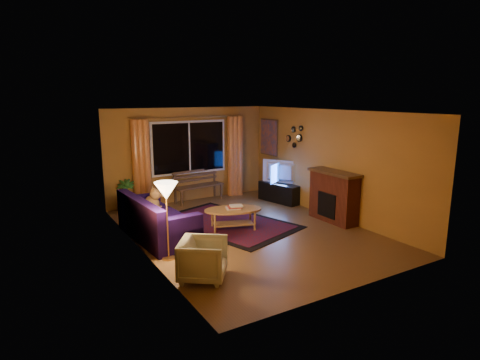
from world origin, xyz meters
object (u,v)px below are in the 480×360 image
bench (199,194)px  floor_lamp (167,222)px  sofa (157,217)px  tv_console (279,193)px  armchair (203,257)px  coffee_table (233,219)px

bench → floor_lamp: size_ratio=1.03×
sofa → tv_console: (3.76, 1.03, -0.18)m
sofa → tv_console: size_ratio=1.75×
sofa → armchair: sofa is taller
floor_lamp → armchair: bearing=-79.6°
bench → floor_lamp: bearing=-131.0°
coffee_table → tv_console: (2.18, 1.32, 0.03)m
bench → coffee_table: bearing=-106.1°
bench → floor_lamp: (-2.11, -3.29, 0.47)m
floor_lamp → sofa: bearing=79.9°
floor_lamp → tv_console: floor_lamp is taller
armchair → floor_lamp: 1.09m
sofa → coffee_table: size_ratio=1.72×
armchair → coffee_table: armchair is taller
sofa → tv_console: bearing=11.1°
sofa → armchair: (-0.01, -2.13, -0.07)m
floor_lamp → bench: bearing=57.4°
bench → sofa: bearing=-139.5°
sofa → armchair: bearing=-94.5°
bench → sofa: sofa is taller
armchair → tv_console: 4.92m
armchair → coffee_table: 2.43m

